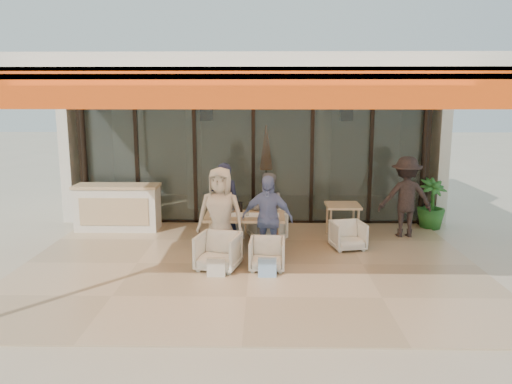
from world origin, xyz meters
TOP-DOWN VIEW (x-y plane):
  - ground at (0.00, 0.00)m, footprint 70.00×70.00m
  - terrace_floor at (0.00, 0.00)m, footprint 8.00×6.00m
  - terrace_structure at (0.00, -0.26)m, footprint 8.00×6.00m
  - glass_storefront at (0.00, 3.00)m, footprint 8.08×0.10m
  - interior_block at (0.01, 5.31)m, footprint 9.05×3.62m
  - host_counter at (-2.99, 2.30)m, footprint 1.85×0.65m
  - dining_table at (-0.12, 0.71)m, footprint 1.50×0.90m
  - chair_far_left at (-0.53, 1.65)m, footprint 0.76×0.72m
  - chair_far_right at (0.31, 1.65)m, footprint 0.86×0.84m
  - chair_near_left at (-0.53, -0.25)m, footprint 0.82×0.79m
  - chair_near_right at (0.31, -0.25)m, footprint 0.62×0.59m
  - diner_navy at (-0.53, 1.15)m, footprint 0.68×0.51m
  - diner_grey at (0.31, 1.15)m, footprint 0.74×0.59m
  - diner_cream at (-0.53, 0.25)m, footprint 0.91×0.66m
  - diner_periwinkle at (0.31, 0.25)m, footprint 0.97×0.53m
  - tote_bag_cream at (-0.53, -0.65)m, footprint 0.30×0.10m
  - tote_bag_blue at (0.31, -0.65)m, footprint 0.30×0.10m
  - side_table at (1.89, 1.70)m, footprint 0.70×0.70m
  - side_chair at (1.89, 0.95)m, footprint 0.70×0.67m
  - standing_woman at (3.23, 1.89)m, footprint 1.12×0.65m
  - potted_palm at (4.03, 2.63)m, footprint 0.79×0.79m

SIDE VIEW (x-z plane):
  - ground at x=0.00m, z-range 0.00..0.00m
  - terrace_floor at x=0.00m, z-range 0.00..0.01m
  - tote_bag_cream at x=-0.53m, z-range 0.00..0.34m
  - tote_bag_blue at x=0.31m, z-range 0.00..0.34m
  - chair_near_right at x=0.31m, z-range 0.00..0.62m
  - side_chair at x=1.89m, z-range 0.00..0.62m
  - chair_far_left at x=-0.53m, z-range 0.00..0.69m
  - chair_far_right at x=0.31m, z-range 0.00..0.70m
  - chair_near_left at x=-0.53m, z-range 0.00..0.71m
  - host_counter at x=-2.99m, z-range 0.01..1.05m
  - potted_palm at x=4.03m, z-range 0.00..1.14m
  - side_table at x=1.89m, z-range 0.27..1.01m
  - dining_table at x=-0.12m, z-range 0.22..1.15m
  - diner_grey at x=0.31m, z-range 0.00..1.49m
  - diner_periwinkle at x=0.31m, z-range 0.00..1.57m
  - diner_navy at x=-0.53m, z-range 0.00..1.69m
  - diner_cream at x=-0.53m, z-range 0.00..1.71m
  - standing_woman at x=3.23m, z-range 0.00..1.73m
  - glass_storefront at x=0.00m, z-range 0.00..3.20m
  - interior_block at x=0.01m, z-range 0.47..3.99m
  - terrace_structure at x=0.00m, z-range 1.55..4.95m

